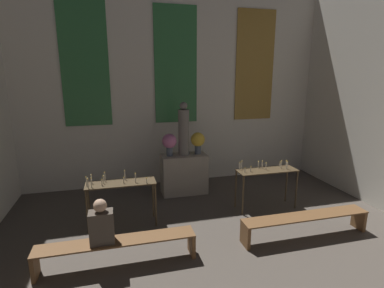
{
  "coord_description": "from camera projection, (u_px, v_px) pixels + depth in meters",
  "views": [
    {
      "loc": [
        -1.6,
        1.75,
        2.95
      ],
      "look_at": [
        0.0,
        7.9,
        1.45
      ],
      "focal_mm": 28.0,
      "sensor_mm": 36.0,
      "label": 1
    }
  ],
  "objects": [
    {
      "name": "pew_back_right",
      "position": [
        306.0,
        220.0,
        5.48
      ],
      "size": [
        2.44,
        0.36,
        0.43
      ],
      "color": "brown",
      "rests_on": "ground_plane"
    },
    {
      "name": "flower_vase_left",
      "position": [
        169.0,
        142.0,
        7.23
      ],
      "size": [
        0.35,
        0.35,
        0.54
      ],
      "color": "#4C5666",
      "rests_on": "altar"
    },
    {
      "name": "pew_back_left",
      "position": [
        118.0,
        246.0,
        4.66
      ],
      "size": [
        2.44,
        0.36,
        0.43
      ],
      "color": "brown",
      "rests_on": "ground_plane"
    },
    {
      "name": "altar",
      "position": [
        184.0,
        174.0,
        7.51
      ],
      "size": [
        1.12,
        0.57,
        0.99
      ],
      "color": "gray",
      "rests_on": "ground_plane"
    },
    {
      "name": "candle_rack_left",
      "position": [
        121.0,
        188.0,
        5.81
      ],
      "size": [
        1.33,
        0.46,
        1.1
      ],
      "color": "#473823",
      "rests_on": "ground_plane"
    },
    {
      "name": "person_seated",
      "position": [
        101.0,
        224.0,
        4.51
      ],
      "size": [
        0.36,
        0.24,
        0.71
      ],
      "color": "#4C4238",
      "rests_on": "pew_back_left"
    },
    {
      "name": "flower_vase_right",
      "position": [
        198.0,
        141.0,
        7.4
      ],
      "size": [
        0.35,
        0.35,
        0.54
      ],
      "color": "#4C5666",
      "rests_on": "altar"
    },
    {
      "name": "wall_back",
      "position": [
        175.0,
        85.0,
        7.9
      ],
      "size": [
        8.19,
        0.16,
        5.25
      ],
      "color": "silver",
      "rests_on": "ground_plane"
    },
    {
      "name": "candle_rack_right",
      "position": [
        267.0,
        175.0,
        6.57
      ],
      "size": [
        1.33,
        0.46,
        1.1
      ],
      "color": "#473823",
      "rests_on": "ground_plane"
    },
    {
      "name": "statue",
      "position": [
        184.0,
        131.0,
        7.26
      ],
      "size": [
        0.27,
        0.27,
        1.3
      ],
      "color": "slate",
      "rests_on": "altar"
    }
  ]
}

